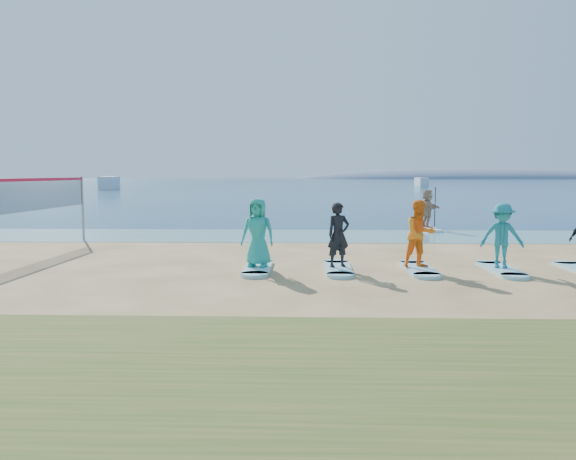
{
  "coord_description": "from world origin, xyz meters",
  "views": [
    {
      "loc": [
        -0.78,
        -13.04,
        2.61
      ],
      "look_at": [
        -1.28,
        2.0,
        1.1
      ],
      "focal_mm": 35.0,
      "sensor_mm": 36.0,
      "label": 1
    }
  ],
  "objects_px": {
    "paddleboarder": "(427,208)",
    "boat_offshore_b": "(421,186)",
    "surfboard_3": "(501,269)",
    "surfboard_1": "(338,268)",
    "surfboard_2": "(419,269)",
    "paddleboard": "(427,228)",
    "boat_offshore_a": "(109,190)",
    "student_1": "(338,235)",
    "student_0": "(258,232)",
    "surfboard_0": "(258,268)",
    "student_2": "(420,234)",
    "volleyball_net": "(23,196)",
    "student_3": "(502,236)"
  },
  "relations": [
    {
      "from": "paddleboarder",
      "to": "boat_offshore_b",
      "type": "relative_size",
      "value": 0.29
    },
    {
      "from": "paddleboarder",
      "to": "surfboard_3",
      "type": "bearing_deg",
      "value": 165.48
    },
    {
      "from": "surfboard_1",
      "to": "surfboard_2",
      "type": "xyz_separation_m",
      "value": [
        2.19,
        0.0,
        0.0
      ]
    },
    {
      "from": "paddleboard",
      "to": "surfboard_3",
      "type": "distance_m",
      "value": 11.31
    },
    {
      "from": "paddleboarder",
      "to": "boat_offshore_a",
      "type": "height_order",
      "value": "paddleboarder"
    },
    {
      "from": "student_1",
      "to": "surfboard_3",
      "type": "xyz_separation_m",
      "value": [
        4.38,
        0.0,
        -0.92
      ]
    },
    {
      "from": "boat_offshore_a",
      "to": "student_1",
      "type": "bearing_deg",
      "value": -75.16
    },
    {
      "from": "surfboard_1",
      "to": "student_0",
      "type": "bearing_deg",
      "value": 180.0
    },
    {
      "from": "surfboard_0",
      "to": "student_2",
      "type": "xyz_separation_m",
      "value": [
        4.38,
        0.0,
        0.95
      ]
    },
    {
      "from": "volleyball_net",
      "to": "surfboard_0",
      "type": "relative_size",
      "value": 4.13
    },
    {
      "from": "surfboard_0",
      "to": "surfboard_1",
      "type": "relative_size",
      "value": 1.0
    },
    {
      "from": "volleyball_net",
      "to": "surfboard_3",
      "type": "relative_size",
      "value": 4.13
    },
    {
      "from": "surfboard_2",
      "to": "volleyball_net",
      "type": "bearing_deg",
      "value": 168.68
    },
    {
      "from": "surfboard_0",
      "to": "surfboard_3",
      "type": "bearing_deg",
      "value": 0.0
    },
    {
      "from": "paddleboard",
      "to": "student_2",
      "type": "xyz_separation_m",
      "value": [
        -2.61,
        -11.3,
        0.94
      ]
    },
    {
      "from": "paddleboard",
      "to": "student_1",
      "type": "relative_size",
      "value": 1.71
    },
    {
      "from": "student_3",
      "to": "boat_offshore_a",
      "type": "bearing_deg",
      "value": 123.75
    },
    {
      "from": "surfboard_3",
      "to": "student_0",
      "type": "bearing_deg",
      "value": 180.0
    },
    {
      "from": "student_2",
      "to": "volleyball_net",
      "type": "bearing_deg",
      "value": 152.45
    },
    {
      "from": "surfboard_0",
      "to": "volleyball_net",
      "type": "bearing_deg",
      "value": 162.55
    },
    {
      "from": "student_0",
      "to": "surfboard_1",
      "type": "xyz_separation_m",
      "value": [
        2.19,
        0.0,
        -0.98
      ]
    },
    {
      "from": "paddleboard",
      "to": "volleyball_net",
      "type": "bearing_deg",
      "value": -150.74
    },
    {
      "from": "student_3",
      "to": "student_2",
      "type": "bearing_deg",
      "value": -172.61
    },
    {
      "from": "boat_offshore_a",
      "to": "student_0",
      "type": "distance_m",
      "value": 81.66
    },
    {
      "from": "student_1",
      "to": "volleyball_net",
      "type": "bearing_deg",
      "value": 142.34
    },
    {
      "from": "student_3",
      "to": "surfboard_1",
      "type": "bearing_deg",
      "value": -172.61
    },
    {
      "from": "boat_offshore_a",
      "to": "student_2",
      "type": "relative_size",
      "value": 3.99
    },
    {
      "from": "boat_offshore_a",
      "to": "surfboard_2",
      "type": "distance_m",
      "value": 83.41
    },
    {
      "from": "volleyball_net",
      "to": "surfboard_3",
      "type": "bearing_deg",
      "value": -9.62
    },
    {
      "from": "volleyball_net",
      "to": "student_3",
      "type": "xyz_separation_m",
      "value": [
        14.25,
        -2.42,
        -0.94
      ]
    },
    {
      "from": "paddleboard",
      "to": "surfboard_1",
      "type": "xyz_separation_m",
      "value": [
        -4.79,
        -11.3,
        -0.01
      ]
    },
    {
      "from": "surfboard_2",
      "to": "surfboard_1",
      "type": "bearing_deg",
      "value": 180.0
    },
    {
      "from": "volleyball_net",
      "to": "paddleboarder",
      "type": "relative_size",
      "value": 5.15
    },
    {
      "from": "paddleboard",
      "to": "student_1",
      "type": "xyz_separation_m",
      "value": [
        -4.79,
        -11.3,
        0.91
      ]
    },
    {
      "from": "student_0",
      "to": "paddleboard",
      "type": "bearing_deg",
      "value": 70.19
    },
    {
      "from": "boat_offshore_b",
      "to": "boat_offshore_a",
      "type": "bearing_deg",
      "value": -151.68
    },
    {
      "from": "paddleboard",
      "to": "surfboard_2",
      "type": "distance_m",
      "value": 11.6
    },
    {
      "from": "paddleboard",
      "to": "surfboard_3",
      "type": "relative_size",
      "value": 1.36
    },
    {
      "from": "boat_offshore_b",
      "to": "student_0",
      "type": "bearing_deg",
      "value": -105.19
    },
    {
      "from": "surfboard_3",
      "to": "student_2",
      "type": "bearing_deg",
      "value": 180.0
    },
    {
      "from": "surfboard_2",
      "to": "student_3",
      "type": "relative_size",
      "value": 1.26
    },
    {
      "from": "volleyball_net",
      "to": "paddleboard",
      "type": "xyz_separation_m",
      "value": [
        14.67,
        8.89,
        -1.84
      ]
    },
    {
      "from": "surfboard_1",
      "to": "boat_offshore_b",
      "type": "bearing_deg",
      "value": 77.44
    },
    {
      "from": "surfboard_3",
      "to": "paddleboarder",
      "type": "bearing_deg",
      "value": 87.89
    },
    {
      "from": "boat_offshore_a",
      "to": "paddleboard",
      "type": "bearing_deg",
      "value": -68.29
    },
    {
      "from": "paddleboard",
      "to": "surfboard_0",
      "type": "distance_m",
      "value": 13.29
    },
    {
      "from": "boat_offshore_a",
      "to": "surfboard_2",
      "type": "xyz_separation_m",
      "value": [
        35.27,
        -75.58,
        0.04
      ]
    },
    {
      "from": "surfboard_1",
      "to": "surfboard_3",
      "type": "bearing_deg",
      "value": 0.0
    },
    {
      "from": "volleyball_net",
      "to": "boat_offshore_b",
      "type": "bearing_deg",
      "value": 72.21
    },
    {
      "from": "paddleboard",
      "to": "student_3",
      "type": "bearing_deg",
      "value": -94.06
    }
  ]
}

